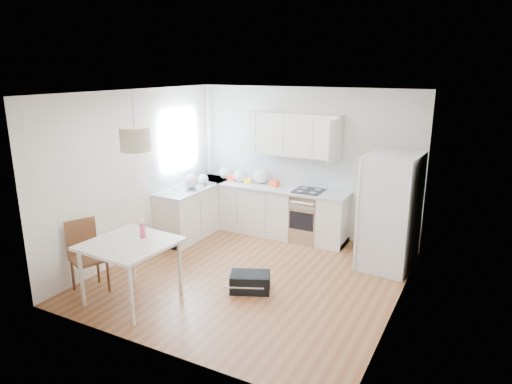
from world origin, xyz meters
TOP-DOWN VIEW (x-y plane):
  - floor at (0.00, 0.00)m, footprint 4.20×4.20m
  - ceiling at (0.00, 0.00)m, footprint 4.20×4.20m
  - wall_back at (0.00, 2.10)m, footprint 4.20×0.00m
  - wall_left at (-2.10, 0.00)m, footprint 0.00×4.20m
  - wall_right at (2.10, 0.00)m, footprint 0.00×4.20m
  - window_glassblock at (-2.09, 1.15)m, footprint 0.02×1.00m
  - cabinets_back at (-0.60, 1.80)m, footprint 3.00×0.60m
  - cabinets_left at (-1.80, 1.20)m, footprint 0.60×1.80m
  - counter_back at (-0.60, 1.80)m, footprint 3.02×0.64m
  - counter_left at (-1.80, 1.20)m, footprint 0.64×1.82m
  - backsplash_back at (-0.60, 2.09)m, footprint 3.00×0.01m
  - backsplash_left at (-2.09, 1.20)m, footprint 0.01×1.80m
  - upper_cabinets at (-0.15, 1.94)m, footprint 1.70×0.32m
  - range_oven at (0.20, 1.80)m, footprint 0.50×0.61m
  - sink at (-1.80, 1.15)m, footprint 0.50×0.80m
  - refrigerator at (1.73, 1.34)m, footprint 0.93×0.97m
  - dining_table at (-1.04, -1.36)m, footprint 1.12×1.12m
  - dining_chair at (-1.76, -1.43)m, footprint 0.55×0.55m
  - drink_bottle at (-1.00, -1.16)m, footprint 0.08×0.08m
  - gym_bag at (0.21, -0.39)m, footprint 0.65×0.55m
  - pendant_lamp at (-0.88, -1.30)m, footprint 0.37×0.37m
  - grocery_bag_a at (-1.57, 1.89)m, footprint 0.26×0.22m
  - grocery_bag_b at (-1.20, 1.83)m, footprint 0.26×0.22m
  - grocery_bag_c at (-0.79, 1.90)m, footprint 0.31×0.26m
  - grocery_bag_d at (-1.75, 1.38)m, footprint 0.20×0.17m
  - grocery_bag_e at (-1.75, 1.01)m, footprint 0.28×0.24m
  - snack_orange at (-0.48, 1.82)m, footprint 0.18×0.14m
  - snack_yellow at (-1.02, 1.80)m, footprint 0.15×0.10m
  - snack_red at (-1.38, 1.82)m, footprint 0.16×0.10m

SIDE VIEW (x-z plane):
  - floor at x=0.00m, z-range 0.00..0.00m
  - gym_bag at x=0.21m, z-range 0.00..0.25m
  - cabinets_back at x=-0.60m, z-range 0.00..0.88m
  - cabinets_left at x=-1.80m, z-range 0.00..0.88m
  - range_oven at x=0.20m, z-range 0.00..0.88m
  - dining_chair at x=-1.76m, z-range 0.00..1.00m
  - dining_table at x=-1.04m, z-range 0.32..1.16m
  - refrigerator at x=1.73m, z-range 0.00..1.79m
  - counter_back at x=-0.60m, z-range 0.88..0.92m
  - counter_left at x=-1.80m, z-range 0.88..0.92m
  - sink at x=-1.80m, z-range 0.84..0.99m
  - drink_bottle at x=-1.00m, z-range 0.84..1.09m
  - snack_yellow at x=-1.02m, z-range 0.92..1.02m
  - snack_red at x=-1.38m, z-range 0.92..1.03m
  - snack_orange at x=-0.48m, z-range 0.92..1.03m
  - grocery_bag_d at x=-1.75m, z-range 0.92..1.10m
  - grocery_bag_a at x=-1.57m, z-range 0.92..1.15m
  - grocery_bag_b at x=-1.20m, z-range 0.92..1.15m
  - grocery_bag_e at x=-1.75m, z-range 0.92..1.17m
  - grocery_bag_c at x=-0.79m, z-range 0.92..1.20m
  - backsplash_back at x=-0.60m, z-range 0.92..1.50m
  - backsplash_left at x=-2.09m, z-range 0.92..1.50m
  - wall_back at x=0.00m, z-range -0.75..3.45m
  - wall_left at x=-2.10m, z-range -0.75..3.45m
  - wall_right at x=2.10m, z-range -0.75..3.45m
  - window_glassblock at x=-2.09m, z-range 1.25..2.25m
  - upper_cabinets at x=-0.15m, z-range 1.50..2.25m
  - pendant_lamp at x=-0.88m, z-range 2.04..2.32m
  - ceiling at x=0.00m, z-range 2.70..2.70m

